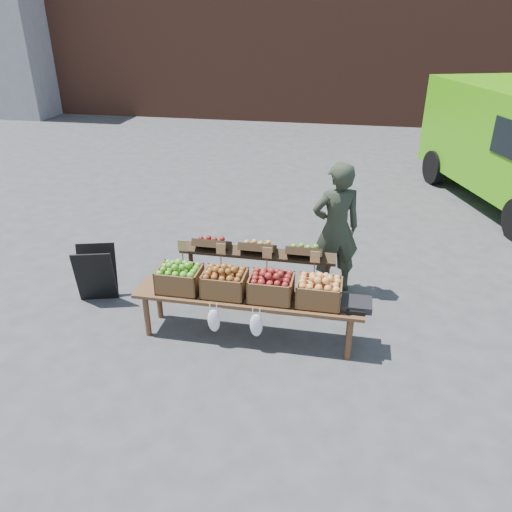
% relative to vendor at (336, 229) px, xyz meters
% --- Properties ---
extents(ground, '(80.00, 80.00, 0.00)m').
position_rel_vendor_xyz_m(ground, '(-0.82, -1.61, -0.93)').
color(ground, '#3D3E40').
extents(vendor, '(0.79, 0.67, 1.85)m').
position_rel_vendor_xyz_m(vendor, '(0.00, 0.00, 0.00)').
color(vendor, '#262E21').
rests_on(vendor, ground).
extents(chalkboard_sign, '(0.57, 0.41, 0.77)m').
position_rel_vendor_xyz_m(chalkboard_sign, '(-3.12, -0.87, -0.54)').
color(chalkboard_sign, black).
rests_on(chalkboard_sign, ground).
extents(back_table, '(2.10, 0.44, 1.04)m').
position_rel_vendor_xyz_m(back_table, '(-0.95, -0.63, -0.41)').
color(back_table, '#302114').
rests_on(back_table, ground).
extents(display_bench, '(2.70, 0.56, 0.57)m').
position_rel_vendor_xyz_m(display_bench, '(-0.93, -1.35, -0.64)').
color(display_bench, '#54361F').
rests_on(display_bench, ground).
extents(crate_golden_apples, '(0.50, 0.40, 0.28)m').
position_rel_vendor_xyz_m(crate_golden_apples, '(-1.75, -1.35, -0.22)').
color(crate_golden_apples, '#3E8325').
rests_on(crate_golden_apples, display_bench).
extents(crate_russet_pears, '(0.50, 0.40, 0.28)m').
position_rel_vendor_xyz_m(crate_russet_pears, '(-1.20, -1.35, -0.22)').
color(crate_russet_pears, olive).
rests_on(crate_russet_pears, display_bench).
extents(crate_red_apples, '(0.50, 0.40, 0.28)m').
position_rel_vendor_xyz_m(crate_red_apples, '(-0.65, -1.35, -0.22)').
color(crate_red_apples, maroon).
rests_on(crate_red_apples, display_bench).
extents(crate_green_apples, '(0.50, 0.40, 0.28)m').
position_rel_vendor_xyz_m(crate_green_apples, '(-0.10, -1.35, -0.22)').
color(crate_green_apples, gold).
rests_on(crate_green_apples, display_bench).
extents(weighing_scale, '(0.34, 0.30, 0.08)m').
position_rel_vendor_xyz_m(weighing_scale, '(0.32, -1.35, -0.32)').
color(weighing_scale, black).
rests_on(weighing_scale, display_bench).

